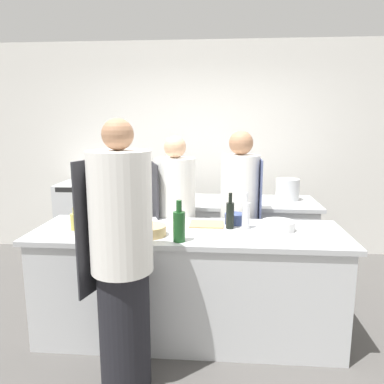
{
  "coord_description": "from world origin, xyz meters",
  "views": [
    {
      "loc": [
        0.26,
        -2.91,
        1.78
      ],
      "look_at": [
        0.0,
        0.35,
        1.16
      ],
      "focal_mm": 35.0,
      "sensor_mm": 36.0,
      "label": 1
    }
  ],
  "objects": [
    {
      "name": "cutting_board",
      "position": [
        0.14,
        0.17,
        0.91
      ],
      "size": [
        0.29,
        0.24,
        0.01
      ],
      "color": "tan",
      "rests_on": "prep_counter"
    },
    {
      "name": "bottle_wine",
      "position": [
        -0.04,
        -0.29,
        1.03
      ],
      "size": [
        0.09,
        0.09,
        0.31
      ],
      "color": "#19471E",
      "rests_on": "prep_counter"
    },
    {
      "name": "chef_at_pass_far",
      "position": [
        -0.18,
        0.53,
        0.82
      ],
      "size": [
        0.44,
        0.42,
        1.65
      ],
      "rotation": [
        0.0,
        0.0,
        1.9
      ],
      "color": "black",
      "rests_on": "ground_plane"
    },
    {
      "name": "stockpot",
      "position": [
        1.0,
        1.27,
        1.03
      ],
      "size": [
        0.26,
        0.26,
        0.24
      ],
      "color": "silver",
      "rests_on": "pass_counter"
    },
    {
      "name": "bowl_mixing_large",
      "position": [
        -0.29,
        -0.16,
        0.95
      ],
      "size": [
        0.27,
        0.27,
        0.08
      ],
      "color": "tan",
      "rests_on": "prep_counter"
    },
    {
      "name": "bottle_cooking_oil",
      "position": [
        0.34,
        0.08,
        1.02
      ],
      "size": [
        0.07,
        0.07,
        0.3
      ],
      "color": "black",
      "rests_on": "prep_counter"
    },
    {
      "name": "bottle_olive_oil",
      "position": [
        -0.62,
        0.15,
        1.03
      ],
      "size": [
        0.07,
        0.07,
        0.32
      ],
      "color": "#2D5175",
      "rests_on": "prep_counter"
    },
    {
      "name": "bowl_ceramic_blue",
      "position": [
        -0.75,
        -0.12,
        0.93
      ],
      "size": [
        0.22,
        0.22,
        0.06
      ],
      "color": "tan",
      "rests_on": "prep_counter"
    },
    {
      "name": "bowl_prep_small",
      "position": [
        0.38,
        0.23,
        0.95
      ],
      "size": [
        0.17,
        0.17,
        0.09
      ],
      "color": "navy",
      "rests_on": "prep_counter"
    },
    {
      "name": "ground_plane",
      "position": [
        0.0,
        0.0,
        0.0
      ],
      "size": [
        16.0,
        16.0,
        0.0
      ],
      "primitive_type": "plane",
      "color": "#4C4947"
    },
    {
      "name": "oven_range",
      "position": [
        -1.48,
        1.77,
        0.49
      ],
      "size": [
        0.72,
        0.61,
        0.98
      ],
      "color": "silver",
      "rests_on": "ground_plane"
    },
    {
      "name": "chef_at_stove",
      "position": [
        0.44,
        0.67,
        0.84
      ],
      "size": [
        0.38,
        0.37,
        1.69
      ],
      "rotation": [
        0.0,
        0.0,
        -1.58
      ],
      "color": "black",
      "rests_on": "ground_plane"
    },
    {
      "name": "bowl_wooden_salad",
      "position": [
        0.73,
        0.06,
        0.94
      ],
      "size": [
        0.26,
        0.26,
        0.08
      ],
      "color": "white",
      "rests_on": "prep_counter"
    },
    {
      "name": "chef_at_prep_near",
      "position": [
        -0.37,
        -0.67,
        0.9
      ],
      "size": [
        0.46,
        0.44,
        1.8
      ],
      "rotation": [
        0.0,
        0.0,
        1.28
      ],
      "color": "black",
      "rests_on": "ground_plane"
    },
    {
      "name": "bottle_vinegar",
      "position": [
        0.47,
        0.09,
        1.03
      ],
      "size": [
        0.06,
        0.06,
        0.3
      ],
      "color": "silver",
      "rests_on": "prep_counter"
    },
    {
      "name": "prep_counter",
      "position": [
        0.0,
        0.0,
        0.45
      ],
      "size": [
        2.52,
        0.8,
        0.91
      ],
      "color": "silver",
      "rests_on": "ground_plane"
    },
    {
      "name": "wall_back",
      "position": [
        0.0,
        2.13,
        1.4
      ],
      "size": [
        8.0,
        0.06,
        2.8
      ],
      "color": "silver",
      "rests_on": "ground_plane"
    },
    {
      "name": "bottle_sauce",
      "position": [
        -0.92,
        -0.06,
        0.98
      ],
      "size": [
        0.08,
        0.08,
        0.18
      ],
      "color": "#B2A84C",
      "rests_on": "prep_counter"
    },
    {
      "name": "pass_counter",
      "position": [
        0.13,
        1.18,
        0.45
      ],
      "size": [
        2.36,
        0.74,
        0.91
      ],
      "color": "silver",
      "rests_on": "ground_plane"
    },
    {
      "name": "cup",
      "position": [
        -0.89,
        0.08,
        0.96
      ],
      "size": [
        0.07,
        0.07,
        0.1
      ],
      "color": "#33477F",
      "rests_on": "prep_counter"
    }
  ]
}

